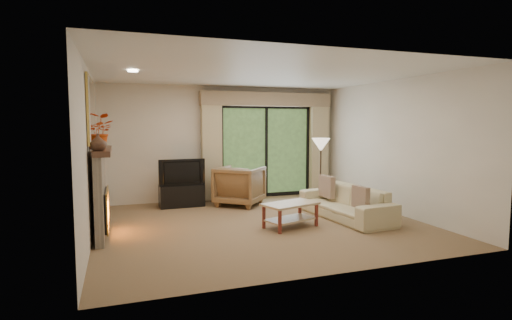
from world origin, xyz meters
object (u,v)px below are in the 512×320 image
object	(u,v)px
armchair	(240,186)
coffee_table	(290,215)
media_console	(182,196)
sofa	(345,203)

from	to	relation	value
armchair	coffee_table	distance (m)	2.09
media_console	sofa	xyz separation A→B (m)	(2.71, -2.08, 0.06)
media_console	sofa	bearing A→B (deg)	-38.89
armchair	sofa	xyz separation A→B (m)	(1.50, -1.81, -0.13)
sofa	coffee_table	bearing A→B (deg)	-83.15
media_console	armchair	bearing A→B (deg)	-13.86
media_console	coffee_table	bearing A→B (deg)	-58.90
sofa	coffee_table	xyz separation A→B (m)	(-1.22, -0.25, -0.09)
media_console	sofa	world-z (taller)	sofa
media_console	coffee_table	distance (m)	2.76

